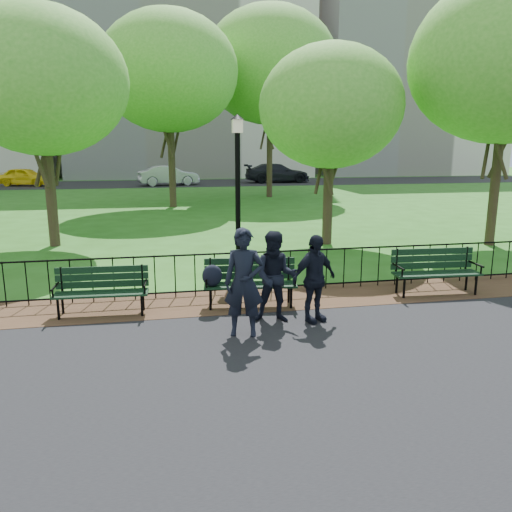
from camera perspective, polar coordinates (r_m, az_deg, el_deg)
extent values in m
plane|color=#295D18|center=(8.58, 0.90, -8.12)|extent=(120.00, 120.00, 0.00)
cube|color=black|center=(5.63, 8.68, -19.93)|extent=(60.00, 9.20, 0.01)
cube|color=#372516|center=(9.97, -0.93, -5.09)|extent=(60.00, 1.60, 0.01)
cube|color=black|center=(42.99, -9.10, 8.21)|extent=(70.00, 9.00, 0.01)
cylinder|color=black|center=(10.22, -1.45, 0.37)|extent=(24.00, 0.04, 0.04)
cylinder|color=black|center=(10.41, -1.43, -3.72)|extent=(24.00, 0.04, 0.04)
cylinder|color=black|center=(10.32, -1.44, -1.96)|extent=(0.02, 0.02, 0.90)
cube|color=silver|center=(57.25, -8.06, 24.34)|extent=(24.00, 15.00, 30.00)
cube|color=silver|center=(63.00, 15.91, 20.13)|extent=(20.00, 15.00, 24.00)
cube|color=black|center=(9.48, -0.64, -3.34)|extent=(1.79, 0.68, 0.04)
cube|color=black|center=(9.64, -0.74, -1.02)|extent=(1.74, 0.25, 0.44)
cylinder|color=black|center=(9.36, -5.22, -5.00)|extent=(0.05, 0.05, 0.44)
cylinder|color=black|center=(9.45, 4.04, -4.81)|extent=(0.05, 0.05, 0.44)
cylinder|color=black|center=(9.69, -5.19, -4.38)|extent=(0.05, 0.05, 0.44)
cylinder|color=black|center=(9.78, 3.75, -4.21)|extent=(0.05, 0.05, 0.44)
cylinder|color=black|center=(9.42, -5.67, -2.40)|extent=(0.11, 0.54, 0.04)
cylinder|color=black|center=(9.52, 4.33, -2.22)|extent=(0.11, 0.54, 0.04)
ellipsoid|color=black|center=(9.31, -5.04, -2.25)|extent=(0.40, 0.31, 0.41)
cube|color=black|center=(9.43, -17.27, -4.14)|extent=(1.68, 0.53, 0.04)
cube|color=black|center=(9.58, -17.18, -1.90)|extent=(1.66, 0.12, 0.42)
cylinder|color=black|center=(9.48, -21.67, -5.70)|extent=(0.05, 0.05, 0.42)
cylinder|color=black|center=(9.25, -12.91, -5.56)|extent=(0.05, 0.05, 0.42)
cylinder|color=black|center=(9.79, -21.24, -5.10)|extent=(0.05, 0.05, 0.42)
cylinder|color=black|center=(9.56, -12.77, -4.95)|extent=(0.05, 0.05, 0.42)
cylinder|color=black|center=(9.54, -22.00, -3.26)|extent=(0.06, 0.52, 0.04)
cylinder|color=black|center=(9.29, -12.55, -3.04)|extent=(0.06, 0.52, 0.04)
cube|color=black|center=(10.92, 19.98, -1.92)|extent=(1.82, 0.58, 0.04)
cube|color=black|center=(11.07, 19.49, 0.12)|extent=(1.79, 0.14, 0.45)
cylinder|color=black|center=(10.49, 16.57, -3.53)|extent=(0.05, 0.05, 0.45)
cylinder|color=black|center=(11.21, 23.83, -3.07)|extent=(0.05, 0.05, 0.45)
cylinder|color=black|center=(10.80, 15.80, -3.03)|extent=(0.05, 0.05, 0.45)
cylinder|color=black|center=(11.51, 22.91, -2.61)|extent=(0.05, 0.05, 0.45)
cylinder|color=black|center=(10.52, 15.96, -1.18)|extent=(0.07, 0.56, 0.04)
cylinder|color=black|center=(11.30, 23.84, -0.84)|extent=(0.07, 0.56, 0.04)
cylinder|color=black|center=(12.55, -2.03, -1.09)|extent=(0.30, 0.30, 0.17)
cylinder|color=black|center=(12.28, -2.08, 6.22)|extent=(0.13, 0.13, 3.38)
cube|color=beige|center=(12.22, -2.15, 14.63)|extent=(0.23, 0.23, 0.32)
cone|color=black|center=(12.23, -2.16, 15.62)|extent=(0.34, 0.34, 0.13)
cylinder|color=#2D2116|center=(16.50, -22.36, 6.18)|extent=(0.31, 0.31, 2.98)
ellipsoid|color=green|center=(16.54, -23.36, 17.87)|extent=(5.02, 5.02, 4.27)
cylinder|color=#2D2116|center=(15.78, 8.20, 5.97)|extent=(0.30, 0.30, 2.56)
ellipsoid|color=green|center=(15.73, 8.54, 16.53)|extent=(4.32, 4.32, 3.67)
cylinder|color=#2D2116|center=(17.06, 25.58, 6.70)|extent=(0.30, 0.30, 3.35)
ellipsoid|color=green|center=(17.19, 26.82, 19.36)|extent=(5.65, 5.65, 4.80)
cylinder|color=#2D2116|center=(25.85, -9.58, 9.99)|extent=(0.36, 0.36, 4.02)
ellipsoid|color=green|center=(26.07, -9.96, 20.03)|extent=(6.78, 6.78, 5.76)
cylinder|color=#2D2116|center=(30.70, 1.55, 11.11)|extent=(0.35, 0.35, 4.67)
ellipsoid|color=green|center=(31.04, 1.61, 20.92)|extent=(7.87, 7.87, 6.69)
imported|color=black|center=(7.96, -1.38, -3.05)|extent=(0.72, 0.57, 1.75)
imported|color=black|center=(8.61, 2.28, -2.41)|extent=(0.85, 0.57, 1.60)
imported|color=black|center=(8.67, 6.66, -2.57)|extent=(0.97, 0.68, 1.54)
imported|color=yellow|center=(43.33, -24.85, 8.22)|extent=(4.50, 2.86, 1.43)
imported|color=#ABADB2|center=(40.56, -9.99, 9.05)|extent=(4.94, 2.52, 1.55)
imported|color=black|center=(43.35, 2.45, 9.45)|extent=(5.53, 2.26, 1.60)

